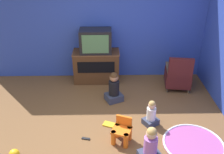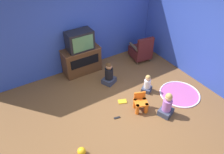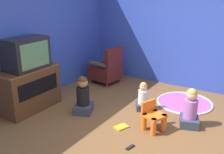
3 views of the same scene
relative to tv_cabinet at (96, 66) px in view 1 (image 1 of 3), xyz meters
name	(u,v)px [view 1 (image 1 of 3)]	position (x,y,z in m)	size (l,w,h in m)	color
ground_plane	(110,133)	(0.31, -1.99, -0.40)	(30.00, 30.00, 0.00)	brown
wall_back	(96,25)	(0.01, 0.32, 0.93)	(5.40, 0.12, 2.65)	#2D47B2
tv_cabinet	(96,66)	(0.00, 0.00, 0.00)	(1.10, 0.50, 0.77)	#4C2D19
television	(96,41)	(0.00, -0.02, 0.65)	(0.73, 0.43, 0.55)	black
black_armchair	(178,76)	(1.89, -0.41, -0.07)	(0.63, 0.68, 0.86)	brown
yellow_kid_chair	(122,132)	(0.50, -2.19, -0.20)	(0.40, 0.39, 0.45)	orange
play_mat	(194,144)	(1.74, -2.31, -0.39)	(1.06, 1.06, 0.04)	#A54C8C
child_watching_left	(151,114)	(1.08, -1.73, -0.17)	(0.35, 0.34, 0.52)	#33384C
child_watching_center	(150,146)	(0.92, -2.63, -0.12)	(0.40, 0.38, 0.64)	#33384C
child_watching_right	(114,89)	(0.40, -0.90, -0.11)	(0.44, 0.42, 0.68)	#33384C
toy_ball	(14,154)	(-1.25, -2.56, -0.31)	(0.17, 0.17, 0.17)	yellow
book	(109,124)	(0.28, -1.75, -0.39)	(0.25, 0.21, 0.02)	gold
remote_control	(86,139)	(-0.13, -2.13, -0.39)	(0.16, 0.08, 0.02)	black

